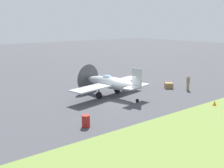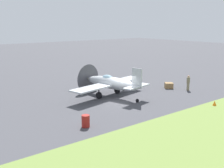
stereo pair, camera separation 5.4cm
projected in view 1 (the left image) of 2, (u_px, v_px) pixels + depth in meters
name	position (u px, v px, depth m)	size (l,w,h in m)	color
ground_plane	(120.00, 101.00, 27.76)	(160.00, 160.00, 0.00)	#424247
airplane_lead	(111.00, 83.00, 29.06)	(9.70, 7.74, 3.43)	#B2B7BC
ground_crew_chief	(188.00, 82.00, 31.84)	(0.55, 0.38, 1.73)	#847A5B
fuel_drum	(86.00, 121.00, 20.73)	(0.60, 0.60, 0.90)	maroon
supply_crate	(169.00, 85.00, 32.96)	(0.90, 0.90, 0.64)	olive
runway_marker_cone	(215.00, 103.00, 26.13)	(0.36, 0.36, 0.44)	orange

